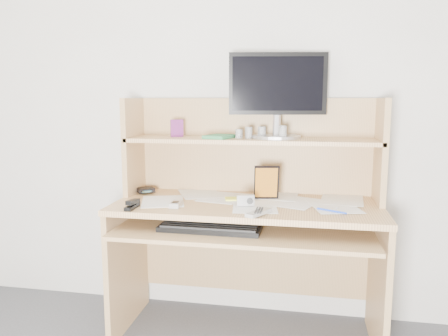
% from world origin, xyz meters
% --- Properties ---
extents(back_wall, '(3.60, 0.04, 2.50)m').
position_xyz_m(back_wall, '(0.00, 1.80, 1.25)').
color(back_wall, silver).
rests_on(back_wall, floor).
extents(desk, '(1.40, 0.70, 1.30)m').
position_xyz_m(desk, '(0.00, 1.56, 0.69)').
color(desk, tan).
rests_on(desk, floor).
extents(paper_clutter, '(1.32, 0.54, 0.01)m').
position_xyz_m(paper_clutter, '(0.00, 1.48, 0.75)').
color(paper_clutter, white).
rests_on(paper_clutter, desk).
extents(keyboard, '(0.51, 0.19, 0.03)m').
position_xyz_m(keyboard, '(-0.16, 1.29, 0.67)').
color(keyboard, black).
rests_on(keyboard, desk).
extents(tv_remote, '(0.12, 0.17, 0.02)m').
position_xyz_m(tv_remote, '(0.09, 1.23, 0.76)').
color(tv_remote, gray).
rests_on(tv_remote, paper_clutter).
extents(flip_phone, '(0.05, 0.10, 0.02)m').
position_xyz_m(flip_phone, '(-0.34, 1.33, 0.77)').
color(flip_phone, '#BBBBBE').
rests_on(flip_phone, paper_clutter).
extents(stapler, '(0.04, 0.13, 0.04)m').
position_xyz_m(stapler, '(-0.55, 1.25, 0.78)').
color(stapler, black).
rests_on(stapler, paper_clutter).
extents(wallet, '(0.12, 0.12, 0.02)m').
position_xyz_m(wallet, '(-0.62, 1.62, 0.77)').
color(wallet, black).
rests_on(wallet, paper_clutter).
extents(sticky_note_pad, '(0.09, 0.09, 0.01)m').
position_xyz_m(sticky_note_pad, '(-0.09, 1.54, 0.76)').
color(sticky_note_pad, gold).
rests_on(sticky_note_pad, desk).
extents(digital_camera, '(0.09, 0.05, 0.05)m').
position_xyz_m(digital_camera, '(0.00, 1.40, 0.78)').
color(digital_camera, '#AEAEB0').
rests_on(digital_camera, paper_clutter).
extents(game_case, '(0.13, 0.04, 0.19)m').
position_xyz_m(game_case, '(0.09, 1.56, 0.85)').
color(game_case, black).
rests_on(game_case, paper_clutter).
extents(blue_pen, '(0.14, 0.08, 0.01)m').
position_xyz_m(blue_pen, '(0.43, 1.35, 0.76)').
color(blue_pen, blue).
rests_on(blue_pen, paper_clutter).
extents(card_box, '(0.07, 0.05, 0.10)m').
position_xyz_m(card_box, '(-0.43, 1.64, 1.13)').
color(card_box, '#A7161B').
rests_on(card_box, desk).
extents(shelf_book, '(0.18, 0.21, 0.02)m').
position_xyz_m(shelf_book, '(-0.17, 1.60, 1.09)').
color(shelf_book, '#317B4D').
rests_on(shelf_book, desk).
extents(chip_stack_a, '(0.05, 0.05, 0.06)m').
position_xyz_m(chip_stack_a, '(0.06, 1.66, 1.11)').
color(chip_stack_a, black).
rests_on(chip_stack_a, desk).
extents(chip_stack_b, '(0.05, 0.05, 0.06)m').
position_xyz_m(chip_stack_b, '(-0.01, 1.61, 1.11)').
color(chip_stack_b, white).
rests_on(chip_stack_b, desk).
extents(chip_stack_c, '(0.05, 0.05, 0.05)m').
position_xyz_m(chip_stack_c, '(-0.07, 1.61, 1.11)').
color(chip_stack_c, black).
rests_on(chip_stack_c, desk).
extents(chip_stack_d, '(0.05, 0.05, 0.07)m').
position_xyz_m(chip_stack_d, '(0.17, 1.59, 1.12)').
color(chip_stack_d, silver).
rests_on(chip_stack_d, desk).
extents(monitor, '(0.53, 0.27, 0.46)m').
position_xyz_m(monitor, '(0.14, 1.68, 1.33)').
color(monitor, silver).
rests_on(monitor, desk).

